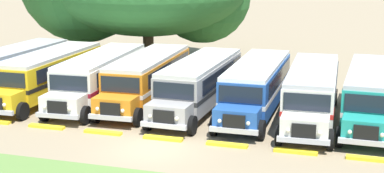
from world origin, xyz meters
name	(u,v)px	position (x,y,z in m)	size (l,w,h in m)	color
ground_plane	(153,149)	(0.00, 0.00, 0.00)	(220.00, 220.00, 0.00)	#937F60
parked_bus_slot_0	(13,68)	(-12.72, 7.85, 1.58)	(3.03, 10.89, 2.82)	#23519E
parked_bus_slot_1	(49,73)	(-9.69, 7.22, 1.58)	(2.72, 10.84, 2.82)	yellow
parked_bus_slot_2	(100,75)	(-6.28, 7.48, 1.58)	(3.16, 10.91, 2.82)	silver
parked_bus_slot_3	(147,77)	(-3.38, 8.00, 1.58)	(2.98, 10.88, 2.82)	orange
parked_bus_slot_4	(199,82)	(0.06, 7.49, 1.58)	(2.90, 10.87, 2.82)	#9E9993
parked_bus_slot_5	(256,85)	(3.35, 7.73, 1.58)	(2.78, 10.85, 2.82)	#23519E
parked_bus_slot_6	(312,91)	(6.53, 7.20, 1.58)	(3.08, 10.89, 2.82)	silver
parked_bus_slot_7	(371,93)	(9.59, 7.78, 1.58)	(2.87, 10.86, 2.82)	teal
curb_wheelstop_2	(47,127)	(-6.46, 1.42, 0.07)	(2.00, 0.36, 0.15)	yellow
curb_wheelstop_3	(103,132)	(-3.23, 1.42, 0.07)	(2.00, 0.36, 0.15)	yellow
curb_wheelstop_4	(163,138)	(0.00, 1.42, 0.07)	(2.00, 0.36, 0.15)	yellow
curb_wheelstop_5	(227,145)	(3.23, 1.42, 0.07)	(2.00, 0.36, 0.15)	yellow
curb_wheelstop_6	(296,152)	(6.46, 1.42, 0.07)	(2.00, 0.36, 0.15)	yellow
curb_wheelstop_7	(369,159)	(9.68, 1.42, 0.07)	(2.00, 0.36, 0.15)	yellow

